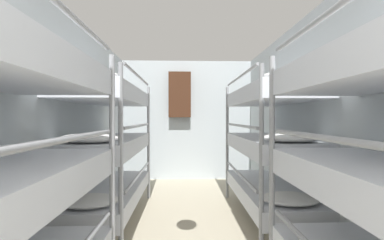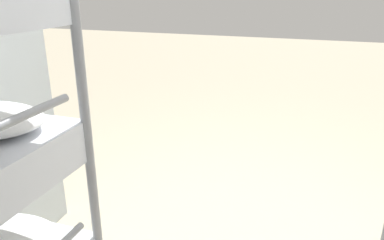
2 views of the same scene
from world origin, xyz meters
name	(u,v)px [view 1 (image 1 of 2)]	position (x,y,z in m)	size (l,w,h in m)	color
wall_left	(47,123)	(-1.34, 2.80, 1.21)	(0.06, 5.71, 2.41)	silver
wall_right	(330,123)	(1.34, 2.80, 1.21)	(0.06, 5.71, 2.41)	silver
wall_back	(187,120)	(0.00, 5.62, 1.21)	(2.74, 0.06, 2.41)	silver
bunk_stack_left_far	(109,144)	(-0.96, 3.44, 0.94)	(0.72, 1.81, 1.77)	gray
bunk_stack_right_far	(269,144)	(0.96, 3.44, 0.94)	(0.72, 1.81, 1.77)	gray
hanging_coat	(180,95)	(-0.15, 5.47, 1.71)	(0.44, 0.12, 0.90)	#472819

